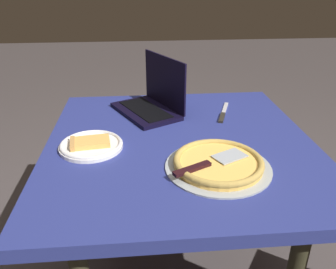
{
  "coord_description": "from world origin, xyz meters",
  "views": [
    {
      "loc": [
        1.18,
        -0.15,
        1.35
      ],
      "look_at": [
        0.06,
        -0.05,
        0.8
      ],
      "focal_mm": 36.54,
      "sensor_mm": 36.0,
      "label": 1
    }
  ],
  "objects_px": {
    "dining_table": "(180,159)",
    "pizza_tray": "(218,163)",
    "pizza_plate": "(91,145)",
    "table_knife": "(223,114)",
    "laptop": "(153,100)"
  },
  "relations": [
    {
      "from": "table_knife",
      "to": "dining_table",
      "type": "bearing_deg",
      "value": -43.5
    },
    {
      "from": "dining_table",
      "to": "pizza_tray",
      "type": "bearing_deg",
      "value": 25.41
    },
    {
      "from": "pizza_tray",
      "to": "table_knife",
      "type": "relative_size",
      "value": 1.48
    },
    {
      "from": "table_knife",
      "to": "laptop",
      "type": "bearing_deg",
      "value": -102.11
    },
    {
      "from": "pizza_tray",
      "to": "table_knife",
      "type": "xyz_separation_m",
      "value": [
        -0.46,
        0.13,
        -0.01
      ]
    },
    {
      "from": "dining_table",
      "to": "pizza_plate",
      "type": "relative_size",
      "value": 4.58
    },
    {
      "from": "dining_table",
      "to": "pizza_tray",
      "type": "relative_size",
      "value": 3.02
    },
    {
      "from": "laptop",
      "to": "pizza_tray",
      "type": "relative_size",
      "value": 1.1
    },
    {
      "from": "dining_table",
      "to": "table_knife",
      "type": "relative_size",
      "value": 4.48
    },
    {
      "from": "dining_table",
      "to": "pizza_plate",
      "type": "xyz_separation_m",
      "value": [
        0.03,
        -0.34,
        0.1
      ]
    },
    {
      "from": "dining_table",
      "to": "pizza_tray",
      "type": "distance_m",
      "value": 0.26
    },
    {
      "from": "dining_table",
      "to": "pizza_tray",
      "type": "xyz_separation_m",
      "value": [
        0.22,
        0.1,
        0.1
      ]
    },
    {
      "from": "dining_table",
      "to": "pizza_tray",
      "type": "height_order",
      "value": "pizza_tray"
    },
    {
      "from": "pizza_plate",
      "to": "table_knife",
      "type": "distance_m",
      "value": 0.63
    },
    {
      "from": "pizza_tray",
      "to": "dining_table",
      "type": "bearing_deg",
      "value": -154.59
    }
  ]
}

